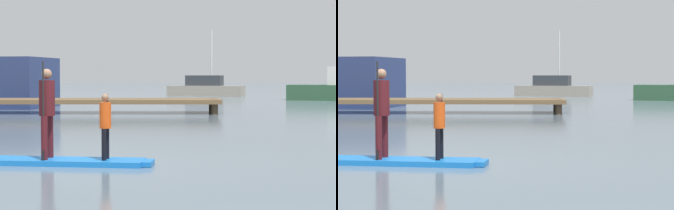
# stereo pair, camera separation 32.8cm
# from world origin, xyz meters

# --- Properties ---
(ground_plane) EXTENTS (240.00, 240.00, 0.00)m
(ground_plane) POSITION_xyz_m (0.00, 0.00, 0.00)
(ground_plane) COLOR slate
(paddleboard_near) EXTENTS (3.35, 1.08, 0.10)m
(paddleboard_near) POSITION_xyz_m (-0.12, 0.06, 0.05)
(paddleboard_near) COLOR blue
(paddleboard_near) RESTS_ON ground
(paddler_adult) EXTENTS (0.32, 0.52, 1.79)m
(paddler_adult) POSITION_xyz_m (-0.43, 0.09, 1.05)
(paddler_adult) COLOR #4C1419
(paddler_adult) RESTS_ON paddleboard_near
(paddler_child_solo) EXTENTS (0.23, 0.41, 1.21)m
(paddler_child_solo) POSITION_xyz_m (0.66, -0.02, 0.78)
(paddler_child_solo) COLOR black
(paddler_child_solo) RESTS_ON paddleboard_near
(motor_boat_small_navy) EXTENTS (5.98, 3.27, 4.97)m
(motor_boat_small_navy) POSITION_xyz_m (4.37, 37.18, 0.61)
(motor_boat_small_navy) COLOR #9E9384
(motor_boat_small_navy) RESTS_ON ground
(floating_dock) EXTENTS (13.58, 2.40, 0.61)m
(floating_dock) POSITION_xyz_m (-2.87, 15.76, 0.51)
(floating_dock) COLOR brown
(floating_dock) RESTS_ON ground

